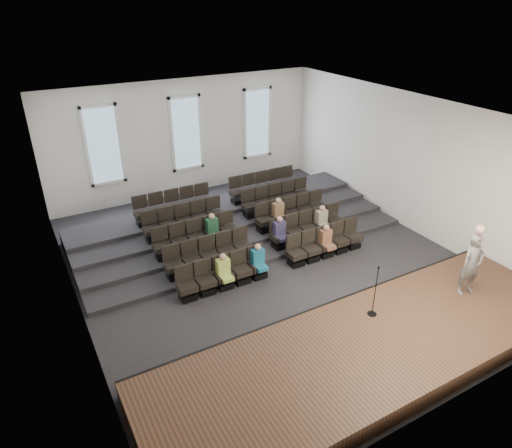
{
  "coord_description": "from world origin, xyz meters",
  "views": [
    {
      "loc": [
        -6.76,
        -11.22,
        8.19
      ],
      "look_at": [
        -0.19,
        0.5,
        1.27
      ],
      "focal_mm": 32.0,
      "sensor_mm": 36.0,
      "label": 1
    }
  ],
  "objects": [
    {
      "name": "stage",
      "position": [
        0.0,
        -5.1,
        0.25
      ],
      "size": [
        11.8,
        3.6,
        0.5
      ],
      "primitive_type": "cube",
      "color": "#4E3221",
      "rests_on": "ground"
    },
    {
      "name": "ceiling",
      "position": [
        0.0,
        0.0,
        5.01
      ],
      "size": [
        12.0,
        14.0,
        0.02
      ],
      "primitive_type": "cube",
      "color": "white",
      "rests_on": "ground"
    },
    {
      "name": "wall_front",
      "position": [
        0.0,
        -7.02,
        2.5
      ],
      "size": [
        12.0,
        0.04,
        5.0
      ],
      "primitive_type": "cube",
      "color": "white",
      "rests_on": "ground"
    },
    {
      "name": "mic_stand",
      "position": [
        0.67,
        -4.28,
        0.95
      ],
      "size": [
        0.25,
        0.25,
        1.5
      ],
      "color": "black",
      "rests_on": "stage"
    },
    {
      "name": "wall_back",
      "position": [
        0.0,
        7.02,
        2.5
      ],
      "size": [
        12.0,
        0.04,
        5.0
      ],
      "primitive_type": "cube",
      "color": "white",
      "rests_on": "ground"
    },
    {
      "name": "risers",
      "position": [
        0.0,
        3.17,
        0.2
      ],
      "size": [
        11.8,
        4.8,
        0.6
      ],
      "color": "#232325",
      "rests_on": "ground"
    },
    {
      "name": "wall_right",
      "position": [
        6.02,
        0.0,
        2.5
      ],
      "size": [
        0.04,
        14.0,
        5.0
      ],
      "primitive_type": "cube",
      "color": "white",
      "rests_on": "ground"
    },
    {
      "name": "stage_lip",
      "position": [
        0.0,
        -3.33,
        0.25
      ],
      "size": [
        11.8,
        0.06,
        0.52
      ],
      "primitive_type": "cube",
      "color": "black",
      "rests_on": "ground"
    },
    {
      "name": "windows",
      "position": [
        0.0,
        6.95,
        2.7
      ],
      "size": [
        8.44,
        0.1,
        3.24
      ],
      "color": "white",
      "rests_on": "wall_back"
    },
    {
      "name": "seating_rows",
      "position": [
        -0.0,
        1.54,
        0.68
      ],
      "size": [
        6.8,
        4.7,
        1.67
      ],
      "color": "black",
      "rests_on": "ground"
    },
    {
      "name": "audience",
      "position": [
        0.36,
        0.3,
        0.81
      ],
      "size": [
        4.85,
        2.64,
        1.1
      ],
      "color": "#A5C24D",
      "rests_on": "seating_rows"
    },
    {
      "name": "ground",
      "position": [
        0.0,
        0.0,
        0.0
      ],
      "size": [
        14.0,
        14.0,
        0.0
      ],
      "primitive_type": "plane",
      "color": "#232325",
      "rests_on": "ground"
    },
    {
      "name": "wall_left",
      "position": [
        -6.02,
        0.0,
        2.5
      ],
      "size": [
        0.04,
        14.0,
        5.0
      ],
      "primitive_type": "cube",
      "color": "white",
      "rests_on": "ground"
    },
    {
      "name": "speaker",
      "position": [
        3.67,
        -4.82,
        1.43
      ],
      "size": [
        0.73,
        0.53,
        1.86
      ],
      "primitive_type": "imported",
      "rotation": [
        0.0,
        0.0,
        -0.14
      ],
      "color": "#615E5B",
      "rests_on": "stage"
    }
  ]
}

